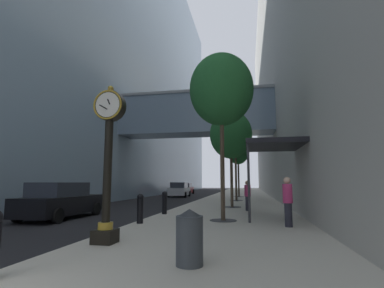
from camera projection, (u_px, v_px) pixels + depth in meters
name	position (u px, v px, depth m)	size (l,w,h in m)	color
ground_plane	(204.00, 199.00, 28.91)	(110.00, 110.00, 0.00)	black
sidewalk_right	(239.00, 197.00, 31.19)	(6.79, 80.00, 0.14)	beige
building_block_left	(117.00, 43.00, 36.52)	(23.22, 80.00, 38.64)	#849EB2
building_block_right	(308.00, 51.00, 31.78)	(9.00, 80.00, 32.15)	#B7B2A8
street_clock	(108.00, 154.00, 7.69)	(0.84, 0.55, 4.20)	black
bollard_third	(140.00, 208.00, 11.02)	(0.25, 0.25, 1.12)	black
bollard_fourth	(165.00, 202.00, 14.20)	(0.25, 0.25, 1.12)	black
street_tree_near	(221.00, 90.00, 12.44)	(2.75, 2.75, 7.12)	#333335
street_tree_mid_near	(231.00, 135.00, 18.61)	(2.72, 2.72, 6.18)	#333335
street_tree_mid_far	(235.00, 138.00, 25.00)	(2.27, 2.27, 6.72)	#333335
street_tree_far	(238.00, 153.00, 31.20)	(2.23, 2.23, 6.03)	#333335
trash_bin	(189.00, 236.00, 5.49)	(0.53, 0.53, 1.05)	#383D42
pedestrian_walking	(248.00, 195.00, 15.83)	(0.46, 0.46, 1.65)	#23232D
pedestrian_by_clock	(288.00, 200.00, 10.20)	(0.43, 0.43, 1.75)	#23232D
storefront_awning	(272.00, 147.00, 12.92)	(2.40, 3.60, 3.30)	black
car_red_near	(186.00, 189.00, 40.45)	(1.99, 4.20, 1.55)	#AD191E
car_black_mid	(61.00, 201.00, 13.57)	(2.13, 4.69, 1.68)	black
car_white_far	(179.00, 190.00, 33.05)	(2.19, 4.16, 1.67)	silver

